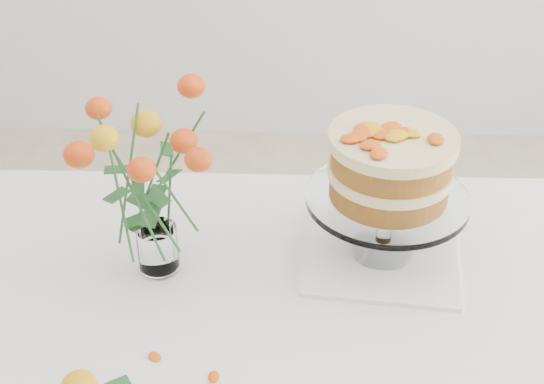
{
  "coord_description": "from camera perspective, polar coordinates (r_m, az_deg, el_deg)",
  "views": [
    {
      "loc": [
        0.1,
        -0.96,
        1.66
      ],
      "look_at": [
        0.06,
        0.15,
        0.92
      ],
      "focal_mm": 50.0,
      "sensor_mm": 36.0,
      "label": 1
    }
  ],
  "objects": [
    {
      "name": "rose_vase",
      "position": [
        1.31,
        -9.23,
        1.74
      ],
      "size": [
        0.3,
        0.3,
        0.38
      ],
      "rotation": [
        0.0,
        0.0,
        0.27
      ],
      "color": "white",
      "rests_on": "table"
    },
    {
      "name": "table",
      "position": [
        1.38,
        -2.86,
        -11.81
      ],
      "size": [
        1.43,
        0.93,
        0.76
      ],
      "color": "tan",
      "rests_on": "ground"
    },
    {
      "name": "napkin",
      "position": [
        1.46,
        8.25,
        -4.59
      ],
      "size": [
        0.32,
        0.32,
        0.01
      ],
      "primitive_type": "cube",
      "rotation": [
        0.0,
        0.0,
        -0.11
      ],
      "color": "white",
      "rests_on": "table"
    },
    {
      "name": "stray_petal_a",
      "position": [
        1.27,
        -8.83,
        -12.17
      ],
      "size": [
        0.03,
        0.02,
        0.0
      ],
      "primitive_type": "ellipsoid",
      "color": "#EFA30F",
      "rests_on": "table"
    },
    {
      "name": "stray_petal_b",
      "position": [
        1.23,
        -4.4,
        -13.72
      ],
      "size": [
        0.03,
        0.02,
        0.0
      ],
      "primitive_type": "ellipsoid",
      "color": "#EFA30F",
      "rests_on": "table"
    },
    {
      "name": "cake_stand",
      "position": [
        1.36,
        8.87,
        1.5
      ],
      "size": [
        0.3,
        0.3,
        0.27
      ],
      "rotation": [
        0.0,
        0.0,
        0.39
      ],
      "color": "white",
      "rests_on": "napkin"
    }
  ]
}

